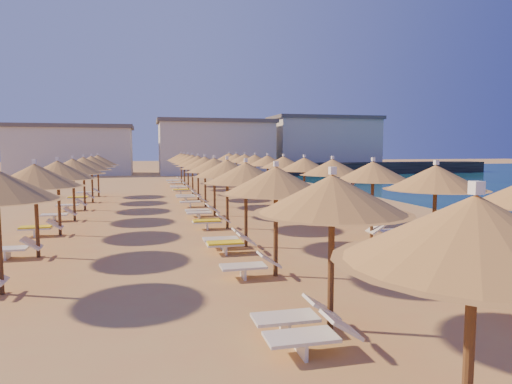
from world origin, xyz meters
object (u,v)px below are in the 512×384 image
object	(u,v)px
jetty	(387,168)
beachgoer_b	(352,193)
parasol_row_west	(209,165)
beachgoer_c	(329,191)
parasol_row_east	(293,164)

from	to	relation	value
jetty	beachgoer_b	world-z (taller)	beachgoer_b
jetty	parasol_row_west	size ratio (longest dim) A/B	0.67
beachgoer_b	jetty	bearing A→B (deg)	107.74
jetty	beachgoer_b	bearing A→B (deg)	-126.64
beachgoer_b	beachgoer_c	bearing A→B (deg)	-130.47
jetty	beachgoer_c	bearing A→B (deg)	-128.41
beachgoer_b	beachgoer_c	size ratio (longest dim) A/B	0.84
parasol_row_east	beachgoer_c	size ratio (longest dim) A/B	23.83
beachgoer_c	jetty	bearing A→B (deg)	108.64
parasol_row_east	beachgoer_b	distance (m)	4.07
parasol_row_east	jetty	bearing A→B (deg)	53.18
parasol_row_west	beachgoer_c	world-z (taller)	parasol_row_west
jetty	parasol_row_east	size ratio (longest dim) A/B	0.67
jetty	parasol_row_east	world-z (taller)	parasol_row_east
beachgoer_b	beachgoer_c	xyz separation A→B (m)	(-1.44, 0.02, 0.15)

